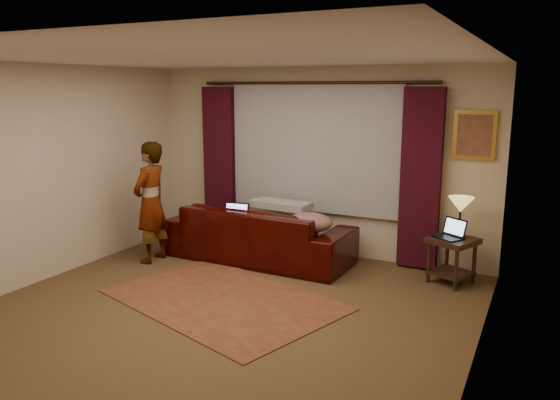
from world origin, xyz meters
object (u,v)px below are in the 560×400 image
object	(u,v)px
laptop_sofa	(233,214)
person	(151,202)
end_table	(451,261)
tiffany_lamp	(460,217)
sofa	(259,223)
laptop_table	(448,229)

from	to	relation	value
laptop_sofa	person	distance (m)	1.11
end_table	tiffany_lamp	world-z (taller)	tiffany_lamp
laptop_sofa	tiffany_lamp	size ratio (longest dim) A/B	0.78
sofa	end_table	size ratio (longest dim) A/B	4.49
tiffany_lamp	end_table	bearing A→B (deg)	-117.36
sofa	tiffany_lamp	bearing A→B (deg)	-171.87
laptop_table	laptop_sofa	bearing A→B (deg)	-141.44
sofa	person	xyz separation A→B (m)	(-1.27, -0.69, 0.30)
end_table	tiffany_lamp	bearing A→B (deg)	62.64
laptop_table	person	bearing A→B (deg)	-134.66
laptop_sofa	person	world-z (taller)	person
person	end_table	bearing A→B (deg)	100.12
laptop_sofa	laptop_table	xyz separation A→B (m)	(2.78, 0.30, 0.04)
laptop_table	person	distance (m)	3.82
sofa	tiffany_lamp	world-z (taller)	tiffany_lamp
end_table	laptop_table	distance (m)	0.41
laptop_sofa	laptop_table	size ratio (longest dim) A/B	1.08
laptop_sofa	laptop_table	distance (m)	2.79
laptop_sofa	tiffany_lamp	xyz separation A→B (m)	(2.88, 0.45, 0.17)
sofa	person	bearing A→B (deg)	29.95
laptop_sofa	end_table	distance (m)	2.87
end_table	laptop_table	size ratio (longest dim) A/B	1.62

